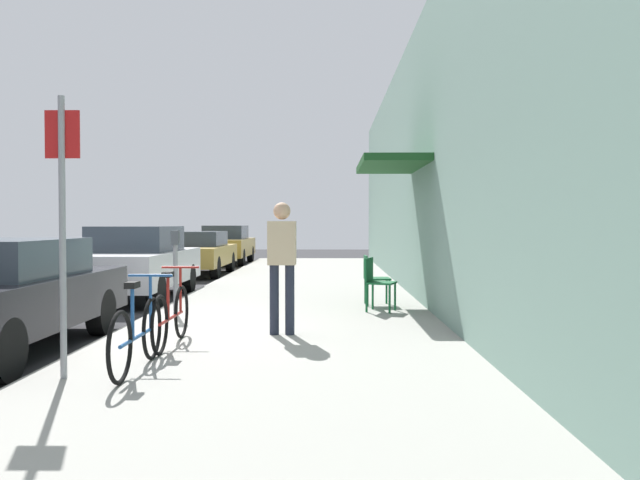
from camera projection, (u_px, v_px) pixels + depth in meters
ground_plane at (118, 338)px, 8.78m from camera, size 60.00×60.00×0.00m
sidewalk_slab at (292, 313)px, 10.75m from camera, size 4.50×32.00×0.12m
building_facade at (438, 156)px, 10.66m from camera, size 1.40×32.00×5.31m
parked_car_1 at (136, 262)px, 13.27m from camera, size 1.80×4.40×1.49m
parked_car_2 at (197, 252)px, 19.48m from camera, size 1.80×4.40×1.31m
parked_car_3 at (226, 244)px, 24.87m from camera, size 1.80×4.40×1.47m
parking_meter at (175, 266)px, 10.16m from camera, size 0.12×0.10×1.32m
street_sign at (62, 214)px, 5.97m from camera, size 0.32×0.06×2.60m
bicycle_0 at (171, 315)px, 7.56m from camera, size 0.46×1.71×0.90m
bicycle_1 at (137, 334)px, 6.29m from camera, size 0.46×1.71×0.90m
cafe_chair_0 at (376, 280)px, 10.59m from camera, size 0.56×0.56×0.87m
cafe_chair_1 at (373, 276)px, 11.37m from camera, size 0.46×0.46×0.87m
pedestrian_standing at (282, 257)px, 8.33m from camera, size 0.36×0.22×1.70m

